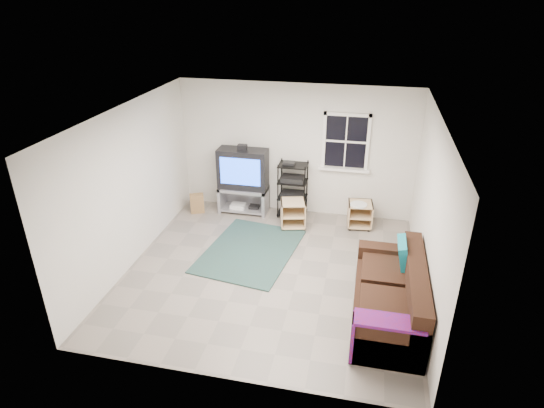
% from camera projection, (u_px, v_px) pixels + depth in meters
% --- Properties ---
extents(room, '(4.60, 4.62, 4.60)m').
position_uv_depth(room, '(346.00, 145.00, 8.57)').
color(room, gray).
rests_on(room, ground).
extents(tv_unit, '(0.97, 0.49, 1.43)m').
position_uv_depth(tv_unit, '(243.00, 176.00, 9.04)').
color(tv_unit, gray).
rests_on(tv_unit, ground).
extents(av_rack, '(0.56, 0.41, 1.12)m').
position_uv_depth(av_rack, '(293.00, 193.00, 9.01)').
color(av_rack, black).
rests_on(av_rack, ground).
extents(side_table_left, '(0.55, 0.55, 0.54)m').
position_uv_depth(side_table_left, '(293.00, 212.00, 8.68)').
color(side_table_left, tan).
rests_on(side_table_left, ground).
extents(side_table_right, '(0.49, 0.50, 0.52)m').
position_uv_depth(side_table_right, '(360.00, 212.00, 8.67)').
color(side_table_right, tan).
rests_on(side_table_right, ground).
extents(sofa, '(0.91, 2.05, 0.94)m').
position_uv_depth(sofa, '(391.00, 298.00, 6.23)').
color(sofa, black).
rests_on(sofa, ground).
extents(shag_rug, '(1.72, 2.18, 0.02)m').
position_uv_depth(shag_rug, '(250.00, 251.00, 7.95)').
color(shag_rug, '#2F2115').
rests_on(shag_rug, ground).
extents(paper_bag, '(0.32, 0.27, 0.39)m').
position_uv_depth(paper_bag, '(197.00, 203.00, 9.25)').
color(paper_bag, olive).
rests_on(paper_bag, ground).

